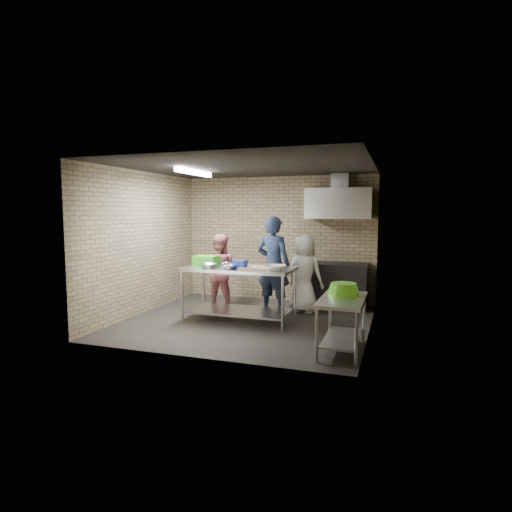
{
  "coord_description": "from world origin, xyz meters",
  "views": [
    {
      "loc": [
        2.52,
        -6.95,
        1.93
      ],
      "look_at": [
        0.1,
        0.2,
        1.15
      ],
      "focal_mm": 29.86,
      "sensor_mm": 36.0,
      "label": 1
    }
  ],
  "objects_px": {
    "prep_table": "(239,294)",
    "stove": "(337,285)",
    "woman_white": "(304,274)",
    "bottle_green": "(363,208)",
    "green_crate": "(206,260)",
    "man_navy": "(273,265)",
    "green_basin": "(343,289)",
    "woman_pink": "(219,272)",
    "blue_tub": "(240,264)",
    "bottle_red": "(343,207)",
    "side_counter": "(342,325)"
  },
  "relations": [
    {
      "from": "blue_tub",
      "to": "man_navy",
      "type": "distance_m",
      "value": 0.89
    },
    {
      "from": "woman_pink",
      "to": "blue_tub",
      "type": "bearing_deg",
      "value": 128.09
    },
    {
      "from": "prep_table",
      "to": "bottle_red",
      "type": "distance_m",
      "value": 2.89
    },
    {
      "from": "prep_table",
      "to": "bottle_green",
      "type": "bearing_deg",
      "value": 44.2
    },
    {
      "from": "prep_table",
      "to": "bottle_green",
      "type": "height_order",
      "value": "bottle_green"
    },
    {
      "from": "prep_table",
      "to": "green_basin",
      "type": "distance_m",
      "value": 2.13
    },
    {
      "from": "bottle_green",
      "to": "prep_table",
      "type": "bearing_deg",
      "value": -135.8
    },
    {
      "from": "green_crate",
      "to": "woman_white",
      "type": "relative_size",
      "value": 0.28
    },
    {
      "from": "man_navy",
      "to": "woman_pink",
      "type": "relative_size",
      "value": 1.24
    },
    {
      "from": "green_crate",
      "to": "bottle_red",
      "type": "xyz_separation_m",
      "value": [
        2.24,
        1.77,
        0.99
      ]
    },
    {
      "from": "prep_table",
      "to": "side_counter",
      "type": "relative_size",
      "value": 1.6
    },
    {
      "from": "man_navy",
      "to": "blue_tub",
      "type": "bearing_deg",
      "value": 76.31
    },
    {
      "from": "green_crate",
      "to": "woman_pink",
      "type": "bearing_deg",
      "value": 91.44
    },
    {
      "from": "woman_white",
      "to": "bottle_red",
      "type": "bearing_deg",
      "value": -109.62
    },
    {
      "from": "prep_table",
      "to": "blue_tub",
      "type": "relative_size",
      "value": 9.0
    },
    {
      "from": "green_basin",
      "to": "woman_pink",
      "type": "distance_m",
      "value": 3.1
    },
    {
      "from": "green_crate",
      "to": "bottle_red",
      "type": "relative_size",
      "value": 2.37
    },
    {
      "from": "man_navy",
      "to": "green_basin",
      "type": "bearing_deg",
      "value": 145.26
    },
    {
      "from": "green_basin",
      "to": "stove",
      "type": "bearing_deg",
      "value": 99.76
    },
    {
      "from": "green_basin",
      "to": "prep_table",
      "type": "bearing_deg",
      "value": 156.17
    },
    {
      "from": "side_counter",
      "to": "green_crate",
      "type": "relative_size",
      "value": 2.82
    },
    {
      "from": "green_crate",
      "to": "woman_white",
      "type": "distance_m",
      "value": 1.91
    },
    {
      "from": "woman_pink",
      "to": "stove",
      "type": "bearing_deg",
      "value": -161.63
    },
    {
      "from": "man_navy",
      "to": "woman_pink",
      "type": "bearing_deg",
      "value": 8.11
    },
    {
      "from": "stove",
      "to": "woman_white",
      "type": "relative_size",
      "value": 0.8
    },
    {
      "from": "stove",
      "to": "green_crate",
      "type": "bearing_deg",
      "value": -145.1
    },
    {
      "from": "prep_table",
      "to": "blue_tub",
      "type": "distance_m",
      "value": 0.56
    },
    {
      "from": "man_navy",
      "to": "bottle_red",
      "type": "bearing_deg",
      "value": -122.14
    },
    {
      "from": "bottle_red",
      "to": "bottle_green",
      "type": "height_order",
      "value": "bottle_red"
    },
    {
      "from": "man_navy",
      "to": "woman_white",
      "type": "xyz_separation_m",
      "value": [
        0.53,
        0.34,
        -0.18
      ]
    },
    {
      "from": "green_crate",
      "to": "bottle_red",
      "type": "height_order",
      "value": "bottle_red"
    },
    {
      "from": "side_counter",
      "to": "blue_tub",
      "type": "bearing_deg",
      "value": 152.17
    },
    {
      "from": "stove",
      "to": "bottle_red",
      "type": "relative_size",
      "value": 6.67
    },
    {
      "from": "green_basin",
      "to": "woman_white",
      "type": "height_order",
      "value": "woman_white"
    },
    {
      "from": "bottle_green",
      "to": "man_navy",
      "type": "xyz_separation_m",
      "value": [
        -1.52,
        -1.19,
        -1.08
      ]
    },
    {
      "from": "bottle_red",
      "to": "woman_pink",
      "type": "bearing_deg",
      "value": -153.51
    },
    {
      "from": "stove",
      "to": "man_navy",
      "type": "relative_size",
      "value": 0.64
    },
    {
      "from": "side_counter",
      "to": "stove",
      "type": "relative_size",
      "value": 1.0
    },
    {
      "from": "side_counter",
      "to": "woman_pink",
      "type": "bearing_deg",
      "value": 144.99
    },
    {
      "from": "stove",
      "to": "woman_pink",
      "type": "relative_size",
      "value": 0.8
    },
    {
      "from": "blue_tub",
      "to": "green_basin",
      "type": "bearing_deg",
      "value": -21.8
    },
    {
      "from": "green_basin",
      "to": "woman_pink",
      "type": "bearing_deg",
      "value": 148.57
    },
    {
      "from": "bottle_green",
      "to": "woman_pink",
      "type": "relative_size",
      "value": 0.1
    },
    {
      "from": "green_crate",
      "to": "woman_pink",
      "type": "xyz_separation_m",
      "value": [
        -0.02,
        0.64,
        -0.29
      ]
    },
    {
      "from": "bottle_green",
      "to": "man_navy",
      "type": "height_order",
      "value": "bottle_green"
    },
    {
      "from": "stove",
      "to": "green_basin",
      "type": "relative_size",
      "value": 2.61
    },
    {
      "from": "woman_white",
      "to": "bottle_green",
      "type": "bearing_deg",
      "value": -124.09
    },
    {
      "from": "prep_table",
      "to": "stove",
      "type": "height_order",
      "value": "prep_table"
    },
    {
      "from": "side_counter",
      "to": "man_navy",
      "type": "xyz_separation_m",
      "value": [
        -1.52,
        1.8,
        0.56
      ]
    },
    {
      "from": "prep_table",
      "to": "woman_white",
      "type": "xyz_separation_m",
      "value": [
        0.95,
        1.04,
        0.27
      ]
    }
  ]
}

